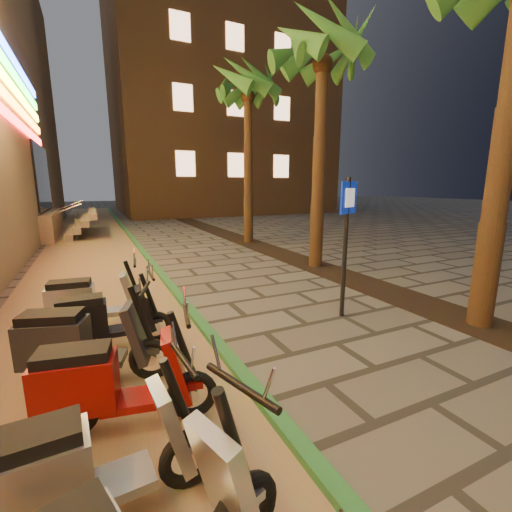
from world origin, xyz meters
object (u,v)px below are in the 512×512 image
scooter_5 (77,471)px  scooter_8 (101,320)px  pedestrian_sign (347,228)px  scooter_6 (106,384)px  scooter_7 (78,344)px  scooter_9 (88,302)px

scooter_5 → scooter_8: (0.22, 2.92, -0.02)m
pedestrian_sign → scooter_6: bearing=175.8°
scooter_8 → scooter_7: bearing=-107.0°
scooter_5 → scooter_6: scooter_6 is taller
scooter_6 → scooter_9: scooter_6 is taller
scooter_5 → scooter_7: scooter_7 is taller
scooter_5 → scooter_8: bearing=81.6°
scooter_5 → scooter_8: scooter_5 is taller
scooter_6 → scooter_8: size_ratio=1.07×
scooter_5 → scooter_6: (0.23, 1.03, 0.01)m
scooter_5 → pedestrian_sign: bearing=25.9°
pedestrian_sign → scooter_6: (-4.16, -1.49, -1.15)m
pedestrian_sign → scooter_5: (-4.39, -2.52, -1.16)m
scooter_6 → scooter_8: bearing=100.4°
scooter_7 → scooter_8: 0.87m
scooter_5 → scooter_7: (-0.05, 2.09, 0.03)m
scooter_7 → scooter_9: scooter_7 is taller
pedestrian_sign → scooter_5: 5.19m
scooter_8 → scooter_9: (-0.16, 0.90, 0.02)m
scooter_8 → scooter_5: bearing=-93.5°
pedestrian_sign → scooter_7: 4.59m
pedestrian_sign → scooter_5: bearing=-174.0°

